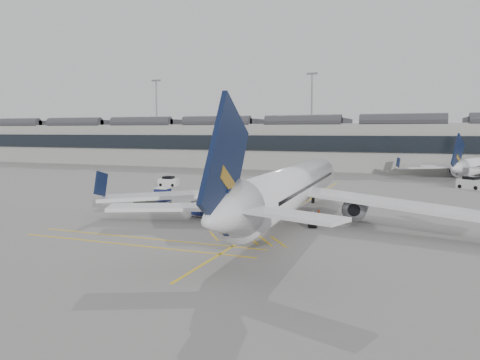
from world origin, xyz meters
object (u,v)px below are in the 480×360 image
(baggage_cart_a, at_px, (215,198))
(pushback_tug, at_px, (144,202))
(ramp_agent_a, at_px, (259,206))
(ramp_agent_b, at_px, (233,201))
(belt_loader, at_px, (252,202))
(airliner_main, at_px, (289,189))

(baggage_cart_a, relative_size, pushback_tug, 0.70)
(baggage_cart_a, height_order, ramp_agent_a, baggage_cart_a)
(baggage_cart_a, bearing_deg, ramp_agent_b, -16.71)
(belt_loader, bearing_deg, ramp_agent_a, -39.90)
(belt_loader, height_order, ramp_agent_a, ramp_agent_a)
(ramp_agent_b, bearing_deg, ramp_agent_a, 130.34)
(belt_loader, distance_m, ramp_agent_b, 2.86)
(airliner_main, distance_m, belt_loader, 11.45)
(airliner_main, relative_size, pushback_tug, 17.88)
(pushback_tug, bearing_deg, belt_loader, 35.29)
(airliner_main, distance_m, pushback_tug, 19.80)
(ramp_agent_a, distance_m, ramp_agent_b, 4.54)
(pushback_tug, bearing_deg, ramp_agent_a, 15.16)
(baggage_cart_a, relative_size, ramp_agent_b, 0.98)
(ramp_agent_a, bearing_deg, pushback_tug, 133.58)
(belt_loader, distance_m, baggage_cart_a, 4.59)
(airliner_main, bearing_deg, ramp_agent_a, 137.09)
(airliner_main, xyz_separation_m, baggage_cart_a, (-11.46, 7.02, -2.55))
(ramp_agent_b, bearing_deg, baggage_cart_a, -41.05)
(ramp_agent_a, height_order, pushback_tug, ramp_agent_a)
(belt_loader, bearing_deg, pushback_tug, -135.41)
(belt_loader, relative_size, pushback_tug, 1.68)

